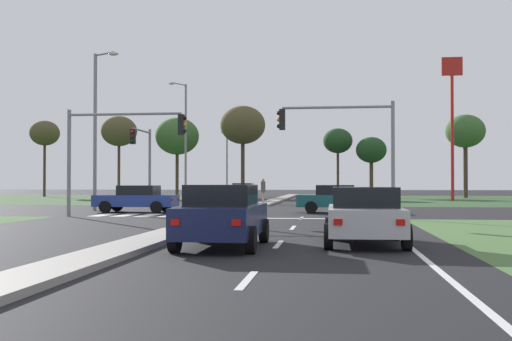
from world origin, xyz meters
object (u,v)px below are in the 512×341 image
object	(u,v)px
car_silver_second	(365,215)
car_blue_fifth	(137,198)
car_red_near	(243,193)
traffic_signal_far_left	(143,152)
street_lamp_fourth	(226,159)
car_teal_fourth	(337,199)
treeline_second	(119,132)
traffic_signal_near_right	(348,137)
street_lamp_third	(184,136)
treeline_sixth	(465,132)
car_navy_third	(223,215)
street_lamp_second	(97,123)
pedestrian_at_median	(263,188)
treeline_fifth	(338,141)
treeline_third	(177,136)
fastfood_pole_sign	(452,97)
treeline_seventh	(371,151)
treeline_near	(45,134)
traffic_signal_near_left	(115,141)
treeline_fourth	(243,125)

from	to	relation	value
car_silver_second	car_blue_fifth	xyz separation A→B (m)	(-11.41, 16.29, -0.02)
car_red_near	traffic_signal_far_left	bearing A→B (deg)	63.29
street_lamp_fourth	car_teal_fourth	bearing A→B (deg)	-73.15
car_red_near	treeline_second	bearing A→B (deg)	-45.29
traffic_signal_near_right	street_lamp_third	distance (m)	31.71
street_lamp_fourth	treeline_sixth	world-z (taller)	treeline_sixth
car_navy_third	street_lamp_second	distance (m)	22.18
pedestrian_at_median	treeline_sixth	size ratio (longest dim) A/B	0.20
car_silver_second	treeline_fifth	world-z (taller)	treeline_fifth
street_lamp_second	treeline_third	size ratio (longest dim) A/B	0.97
car_teal_fourth	treeline_third	world-z (taller)	treeline_third
fastfood_pole_sign	treeline_third	size ratio (longest dim) A/B	1.36
car_blue_fifth	treeline_seventh	world-z (taller)	treeline_seventh
treeline_near	treeline_sixth	world-z (taller)	treeline_sixth
traffic_signal_near_right	fastfood_pole_sign	bearing A→B (deg)	70.69
street_lamp_fourth	treeline_near	size ratio (longest dim) A/B	0.95
treeline_fifth	treeline_sixth	world-z (taller)	treeline_sixth
traffic_signal_far_left	street_lamp_third	xyz separation A→B (m)	(-1.18, 16.43, 2.34)
treeline_third	treeline_sixth	bearing A→B (deg)	-7.39
traffic_signal_near_left	pedestrian_at_median	distance (m)	18.03
street_lamp_second	treeline_seventh	world-z (taller)	street_lamp_second
car_silver_second	treeline_near	size ratio (longest dim) A/B	0.48
street_lamp_second	treeline_sixth	xyz separation A→B (m)	(27.42, 33.32, 1.93)
car_navy_third	treeline_third	xyz separation A→B (m)	(-15.55, 56.43, 6.29)
car_red_near	treeline_seventh	distance (m)	21.73
traffic_signal_near_left	treeline_second	distance (m)	41.22
car_silver_second	fastfood_pole_sign	size ratio (longest dim) A/B	0.33
street_lamp_third	car_blue_fifth	bearing A→B (deg)	-82.55
pedestrian_at_median	treeline_seventh	world-z (taller)	treeline_seventh
traffic_signal_far_left	car_teal_fourth	bearing A→B (deg)	-27.35
car_red_near	treeline_near	xyz separation A→B (m)	(-25.36, 16.87, 6.40)
car_navy_third	traffic_signal_far_left	distance (m)	26.72
car_teal_fourth	traffic_signal_far_left	xyz separation A→B (m)	(-12.75, 6.60, 2.86)
traffic_signal_near_right	treeline_near	world-z (taller)	treeline_near
street_lamp_second	car_teal_fourth	bearing A→B (deg)	-3.44
car_navy_third	traffic_signal_near_left	bearing A→B (deg)	120.08
car_red_near	street_lamp_third	xyz separation A→B (m)	(-6.40, 6.06, 5.17)
car_red_near	traffic_signal_near_right	xyz separation A→B (m)	(7.97, -22.12, 2.90)
street_lamp_third	pedestrian_at_median	bearing A→B (deg)	-52.12
treeline_near	street_lamp_fourth	bearing A→B (deg)	32.33
street_lamp_second	treeline_fourth	bearing A→B (deg)	85.15
treeline_second	treeline_seventh	bearing A→B (deg)	2.65
treeline_second	treeline_third	distance (m)	7.23
traffic_signal_near_left	car_navy_third	bearing A→B (deg)	-59.92
traffic_signal_far_left	treeline_fifth	world-z (taller)	treeline_fifth
fastfood_pole_sign	treeline_sixth	world-z (taller)	fastfood_pole_sign
treeline_second	street_lamp_third	bearing A→B (deg)	-46.41
traffic_signal_far_left	treeline_fourth	world-z (taller)	treeline_fourth
treeline_seventh	car_red_near	bearing A→B (deg)	-122.62
fastfood_pole_sign	car_red_near	bearing A→B (deg)	-161.67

